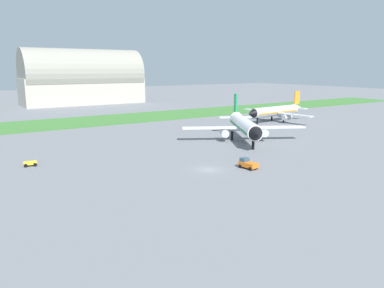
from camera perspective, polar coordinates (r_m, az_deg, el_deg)
The scene contains 7 objects.
ground_plane at distance 70.41m, azimuth 2.51°, elevation -3.96°, with size 600.00×600.00×0.00m, color slate.
grass_taxiway_strip at distance 138.64m, azimuth -16.37°, elevation 3.32°, with size 360.00×28.00×0.08m, color #3D7533.
airplane_midfield_jet at distance 98.27m, azimuth 8.01°, elevation 2.86°, with size 29.34×29.31×11.47m.
airplane_parked_jet_far at distance 136.13m, azimuth 12.81°, elevation 4.94°, with size 29.07×29.59×10.45m.
baggage_cart_near_gate at distance 79.43m, azimuth -23.62°, elevation -2.72°, with size 2.58×2.04×0.90m.
pushback_tug_midfield at distance 71.79m, azimuth 8.55°, elevation -3.02°, with size 2.41×3.79×1.95m.
hangar_distant at distance 208.54m, azimuth -16.43°, elevation 9.52°, with size 61.71×25.32×28.75m.
Camera 1 is at (-39.82, -54.92, 18.89)m, focal length 34.71 mm.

